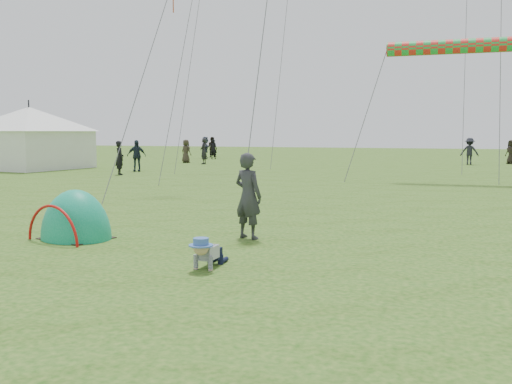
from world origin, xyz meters
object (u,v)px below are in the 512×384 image
(popup_tent, at_px, (76,239))
(event_marquee, at_px, (30,136))
(crawling_toddler, at_px, (207,252))
(standing_adult, at_px, (248,196))

(popup_tent, height_order, event_marquee, event_marquee)
(crawling_toddler, bearing_deg, event_marquee, 137.78)
(standing_adult, bearing_deg, crawling_toddler, 115.19)
(popup_tent, bearing_deg, event_marquee, 147.19)
(crawling_toddler, bearing_deg, popup_tent, 159.56)
(crawling_toddler, relative_size, popup_tent, 0.35)
(popup_tent, xyz_separation_m, standing_adult, (3.39, 1.16, 0.89))
(popup_tent, distance_m, event_marquee, 24.61)
(crawling_toddler, xyz_separation_m, event_marquee, (-20.12, 19.66, 1.70))
(crawling_toddler, distance_m, standing_adult, 2.74)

